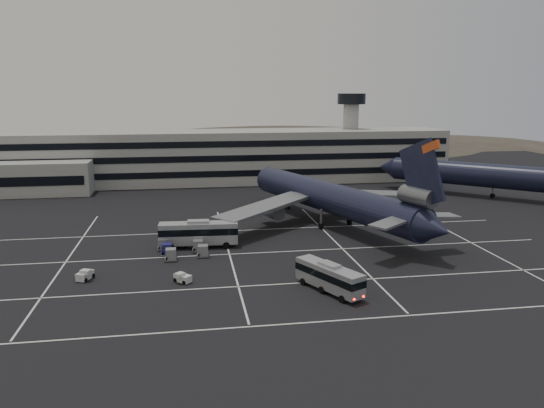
{
  "coord_description": "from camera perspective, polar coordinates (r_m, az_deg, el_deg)",
  "views": [
    {
      "loc": [
        -12.07,
        -73.96,
        24.39
      ],
      "look_at": [
        2.67,
        16.43,
        5.0
      ],
      "focal_mm": 35.0,
      "sensor_mm": 36.0,
      "label": 1
    }
  ],
  "objects": [
    {
      "name": "lane_markings",
      "position": [
        79.63,
        0.6,
        -5.88
      ],
      "size": [
        90.0,
        55.62,
        0.01
      ],
      "color": "silver",
      "rests_on": "ground"
    },
    {
      "name": "tug_b",
      "position": [
        70.75,
        -9.53,
        -7.84
      ],
      "size": [
        2.52,
        2.53,
        1.44
      ],
      "rotation": [
        0.0,
        0.0,
        0.78
      ],
      "color": "silver",
      "rests_on": "ground"
    },
    {
      "name": "terminal",
      "position": [
        146.43,
        -5.64,
        5.05
      ],
      "size": [
        125.0,
        26.0,
        24.0
      ],
      "color": "gray",
      "rests_on": "ground"
    },
    {
      "name": "trijet_main",
      "position": [
        98.5,
        6.39,
        0.67
      ],
      "size": [
        44.72,
        55.92,
        18.08
      ],
      "rotation": [
        0.0,
        0.0,
        0.34
      ],
      "color": "black",
      "rests_on": "ground"
    },
    {
      "name": "tug_a",
      "position": [
        74.86,
        -19.52,
        -7.22
      ],
      "size": [
        2.28,
        2.77,
        1.55
      ],
      "rotation": [
        0.0,
        0.0,
        -0.41
      ],
      "color": "silver",
      "rests_on": "ground"
    },
    {
      "name": "hills",
      "position": [
        248.49,
        -2.21,
        3.51
      ],
      "size": [
        352.0,
        180.0,
        44.0
      ],
      "color": "#38332B",
      "rests_on": "ground"
    },
    {
      "name": "trijet_far",
      "position": [
        133.78,
        23.18,
        2.84
      ],
      "size": [
        45.53,
        43.72,
        18.08
      ],
      "rotation": [
        0.0,
        0.0,
        0.82
      ],
      "color": "black",
      "rests_on": "ground"
    },
    {
      "name": "bus_far",
      "position": [
        85.49,
        -7.91,
        -3.06
      ],
      "size": [
        12.64,
        3.72,
        4.42
      ],
      "rotation": [
        0.0,
        0.0,
        1.52
      ],
      "color": "#A1A3A9",
      "rests_on": "ground"
    },
    {
      "name": "bus_near",
      "position": [
        66.69,
        6.16,
        -7.72
      ],
      "size": [
        6.86,
        10.44,
        3.69
      ],
      "rotation": [
        0.0,
        0.0,
        0.47
      ],
      "color": "#A1A3A9",
      "rests_on": "ground"
    },
    {
      "name": "uld_cluster",
      "position": [
        83.09,
        -9.58,
        -4.66
      ],
      "size": [
        8.32,
        9.26,
        1.8
      ],
      "rotation": [
        0.0,
        0.0,
        0.23
      ],
      "color": "#2D2D30",
      "rests_on": "ground"
    },
    {
      "name": "ground",
      "position": [
        78.81,
        0.01,
        -6.07
      ],
      "size": [
        260.0,
        260.0,
        0.0
      ],
      "primitive_type": "plane",
      "color": "black",
      "rests_on": "ground"
    }
  ]
}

